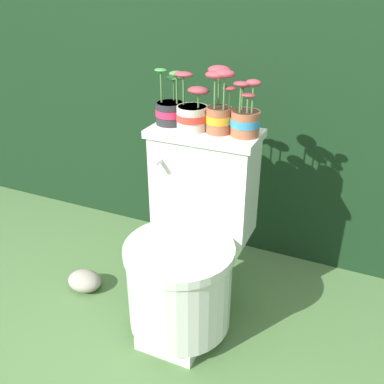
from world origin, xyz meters
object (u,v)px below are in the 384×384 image
at_px(toilet, 188,250).
at_px(potted_plant_midright, 245,119).
at_px(potted_plant_left, 170,109).
at_px(potted_plant_middle, 219,107).
at_px(garden_stone, 85,281).
at_px(potted_plant_midleft, 192,113).

xyz_separation_m(toilet, potted_plant_midright, (0.16, 0.16, 0.52)).
bearing_deg(toilet, potted_plant_left, 131.73).
relative_size(potted_plant_middle, potted_plant_midright, 1.14).
bearing_deg(potted_plant_left, potted_plant_middle, -5.69).
height_order(toilet, garden_stone, toilet).
bearing_deg(potted_plant_left, garden_stone, -151.34).
distance_m(toilet, potted_plant_middle, 0.58).
xyz_separation_m(toilet, potted_plant_left, (-0.15, 0.17, 0.52)).
height_order(toilet, potted_plant_midleft, potted_plant_midleft).
bearing_deg(potted_plant_middle, potted_plant_midleft, -174.92).
height_order(potted_plant_middle, garden_stone, potted_plant_middle).
relative_size(toilet, potted_plant_left, 3.77).
distance_m(potted_plant_left, potted_plant_middle, 0.22).
relative_size(toilet, potted_plant_midright, 3.82).
xyz_separation_m(potted_plant_midleft, potted_plant_midright, (0.21, 0.02, 0.00)).
height_order(potted_plant_midleft, potted_plant_midright, potted_plant_midleft).
height_order(toilet, potted_plant_midright, potted_plant_midright).
height_order(potted_plant_midleft, garden_stone, potted_plant_midleft).
bearing_deg(toilet, potted_plant_midleft, 108.02).
bearing_deg(garden_stone, toilet, 3.35).
relative_size(potted_plant_midleft, potted_plant_midright, 1.01).
bearing_deg(potted_plant_middle, garden_stone, -162.68).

